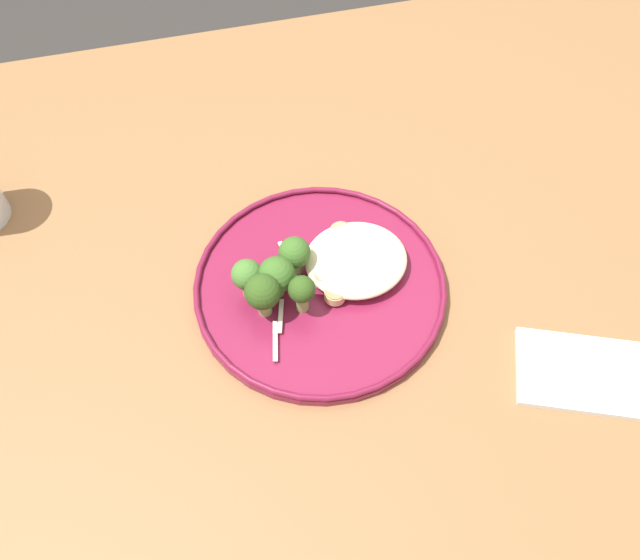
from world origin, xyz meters
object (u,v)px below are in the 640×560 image
at_px(seared_scallop_on_noodles, 324,277).
at_px(dinner_plate, 320,286).
at_px(seared_scallop_center_golden, 352,268).
at_px(broccoli_floret_near_rim, 277,276).
at_px(folded_napkin, 588,374).
at_px(broccoli_floret_front_edge, 263,293).
at_px(seared_scallop_rear_pale, 361,252).
at_px(broccoli_floret_right_tilted, 246,274).
at_px(broccoli_floret_beside_noodles, 295,254).
at_px(broccoli_floret_center_pile, 302,291).
at_px(seared_scallop_right_edge, 341,233).
at_px(seared_scallop_tiny_bay, 335,294).

bearing_deg(seared_scallop_on_noodles, dinner_plate, 12.40).
bearing_deg(seared_scallop_center_golden, broccoli_floret_near_rim, 3.32).
height_order(broccoli_floret_near_rim, folded_napkin, broccoli_floret_near_rim).
xyz_separation_m(broccoli_floret_front_edge, broccoli_floret_near_rim, (-0.02, -0.02, -0.00)).
relative_size(seared_scallop_rear_pale, broccoli_floret_near_rim, 0.49).
xyz_separation_m(broccoli_floret_right_tilted, folded_napkin, (-0.33, 0.19, -0.04)).
xyz_separation_m(broccoli_floret_right_tilted, broccoli_floret_near_rim, (-0.03, 0.01, 0.00)).
height_order(seared_scallop_on_noodles, broccoli_floret_beside_noodles, broccoli_floret_beside_noodles).
bearing_deg(broccoli_floret_center_pile, broccoli_floret_front_edge, -8.33).
distance_m(seared_scallop_right_edge, broccoli_floret_near_rim, 0.11).
bearing_deg(broccoli_floret_beside_noodles, broccoli_floret_center_pile, 86.13).
distance_m(seared_scallop_rear_pale, broccoli_floret_center_pile, 0.10).
bearing_deg(broccoli_floret_near_rim, dinner_plate, 178.94).
distance_m(dinner_plate, folded_napkin, 0.31).
bearing_deg(broccoli_floret_near_rim, seared_scallop_right_edge, -147.62).
bearing_deg(broccoli_floret_center_pile, broccoli_floret_near_rim, -49.84).
xyz_separation_m(seared_scallop_right_edge, seared_scallop_rear_pale, (-0.02, 0.03, -0.00)).
height_order(seared_scallop_right_edge, broccoli_floret_front_edge, broccoli_floret_front_edge).
bearing_deg(broccoli_floret_right_tilted, broccoli_floret_front_edge, 112.20).
bearing_deg(seared_scallop_on_noodles, seared_scallop_right_edge, -122.06).
relative_size(broccoli_floret_beside_noodles, broccoli_floret_front_edge, 0.91).
bearing_deg(seared_scallop_right_edge, seared_scallop_rear_pale, 116.46).
relative_size(broccoli_floret_near_rim, broccoli_floret_center_pile, 1.06).
xyz_separation_m(seared_scallop_tiny_bay, seared_scallop_on_noodles, (0.01, -0.02, 0.00)).
height_order(seared_scallop_right_edge, broccoli_floret_near_rim, broccoli_floret_near_rim).
height_order(seared_scallop_center_golden, seared_scallop_tiny_bay, seared_scallop_center_golden).
relative_size(broccoli_floret_right_tilted, broccoli_floret_near_rim, 0.96).
bearing_deg(broccoli_floret_beside_noodles, seared_scallop_tiny_bay, 125.82).
height_order(seared_scallop_center_golden, folded_napkin, seared_scallop_center_golden).
relative_size(seared_scallop_center_golden, seared_scallop_tiny_bay, 1.23).
bearing_deg(broccoli_floret_center_pile, seared_scallop_on_noodles, -139.77).
bearing_deg(seared_scallop_center_golden, seared_scallop_on_noodles, 8.21).
relative_size(seared_scallop_right_edge, broccoli_floret_right_tilted, 0.46).
bearing_deg(seared_scallop_rear_pale, broccoli_floret_near_rim, 13.17).
height_order(seared_scallop_right_edge, broccoli_floret_right_tilted, broccoli_floret_right_tilted).
bearing_deg(broccoli_floret_front_edge, seared_scallop_on_noodles, -164.31).
xyz_separation_m(dinner_plate, seared_scallop_on_noodles, (-0.00, -0.00, 0.01)).
distance_m(broccoli_floret_front_edge, folded_napkin, 0.36).
distance_m(seared_scallop_on_noodles, broccoli_floret_near_rim, 0.06).
relative_size(broccoli_floret_right_tilted, broccoli_floret_center_pile, 1.02).
xyz_separation_m(dinner_plate, broccoli_floret_near_rim, (0.05, -0.00, 0.04)).
xyz_separation_m(dinner_plate, broccoli_floret_front_edge, (0.07, 0.02, 0.04)).
bearing_deg(broccoli_floret_beside_noodles, seared_scallop_center_golden, 162.96).
bearing_deg(seared_scallop_tiny_bay, broccoli_floret_near_rim, -21.62).
relative_size(seared_scallop_rear_pale, broccoli_floret_beside_noodles, 0.51).
bearing_deg(seared_scallop_rear_pale, broccoli_floret_beside_noodles, 0.18).
distance_m(seared_scallop_tiny_bay, broccoli_floret_beside_noodles, 0.06).
relative_size(seared_scallop_on_noodles, broccoli_floret_front_edge, 0.39).
distance_m(broccoli_floret_center_pile, folded_napkin, 0.32).
height_order(broccoli_floret_right_tilted, broccoli_floret_front_edge, broccoli_floret_front_edge).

